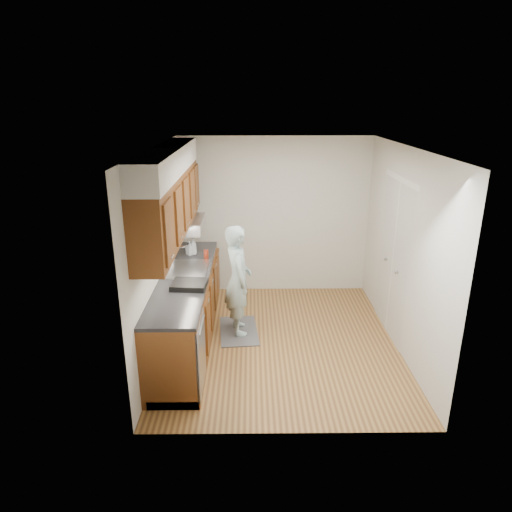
{
  "coord_description": "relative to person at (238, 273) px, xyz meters",
  "views": [
    {
      "loc": [
        -0.37,
        -5.31,
        3.03
      ],
      "look_at": [
        -0.31,
        0.25,
        1.1
      ],
      "focal_mm": 32.0,
      "sensor_mm": 36.0,
      "label": 1
    }
  ],
  "objects": [
    {
      "name": "wall_left",
      "position": [
        -0.95,
        -0.27,
        0.39
      ],
      "size": [
        0.02,
        3.5,
        2.5
      ],
      "primitive_type": "cube",
      "color": "beige",
      "rests_on": "floor"
    },
    {
      "name": "person",
      "position": [
        0.0,
        0.0,
        0.0
      ],
      "size": [
        0.51,
        0.67,
        1.69
      ],
      "primitive_type": "imported",
      "rotation": [
        0.0,
        0.0,
        1.78
      ],
      "color": "#A3C3C6",
      "rests_on": "floor_mat"
    },
    {
      "name": "ceiling",
      "position": [
        0.55,
        -0.27,
        1.64
      ],
      "size": [
        3.5,
        3.5,
        0.0
      ],
      "primitive_type": "plane",
      "rotation": [
        3.14,
        0.0,
        0.0
      ],
      "color": "white",
      "rests_on": "wall_left"
    },
    {
      "name": "dish_rack",
      "position": [
        -0.55,
        -0.65,
        0.11
      ],
      "size": [
        0.42,
        0.37,
        0.06
      ],
      "primitive_type": "cube",
      "rotation": [
        0.0,
        0.0,
        -0.08
      ],
      "color": "black",
      "rests_on": "counter"
    },
    {
      "name": "soda_can",
      "position": [
        -0.45,
        0.36,
        0.14
      ],
      "size": [
        0.07,
        0.07,
        0.12
      ],
      "primitive_type": "cylinder",
      "rotation": [
        0.0,
        0.0,
        0.02
      ],
      "color": "#B6381F",
      "rests_on": "counter"
    },
    {
      "name": "counter",
      "position": [
        -0.65,
        -0.27,
        -0.37
      ],
      "size": [
        0.64,
        2.8,
        1.3
      ],
      "color": "brown",
      "rests_on": "floor"
    },
    {
      "name": "closet_door",
      "position": [
        2.03,
        0.03,
        0.16
      ],
      "size": [
        0.02,
        1.22,
        2.05
      ],
      "primitive_type": "cube",
      "color": "silver",
      "rests_on": "wall_right"
    },
    {
      "name": "soap_bottle_b",
      "position": [
        -0.69,
        0.53,
        0.18
      ],
      "size": [
        0.13,
        0.13,
        0.2
      ],
      "primitive_type": "imported",
      "rotation": [
        0.0,
        0.0,
        -0.82
      ],
      "color": "silver",
      "rests_on": "counter"
    },
    {
      "name": "wall_back",
      "position": [
        0.55,
        1.48,
        0.39
      ],
      "size": [
        3.0,
        0.02,
        2.5
      ],
      "primitive_type": "cube",
      "color": "beige",
      "rests_on": "floor"
    },
    {
      "name": "wall_right",
      "position": [
        2.05,
        -0.27,
        0.39
      ],
      "size": [
        0.02,
        3.5,
        2.5
      ],
      "primitive_type": "cube",
      "color": "beige",
      "rests_on": "floor"
    },
    {
      "name": "upper_cabinets",
      "position": [
        -0.79,
        -0.23,
        1.09
      ],
      "size": [
        0.47,
        2.8,
        1.21
      ],
      "color": "brown",
      "rests_on": "wall_left"
    },
    {
      "name": "floor",
      "position": [
        0.55,
        -0.27,
        -0.86
      ],
      "size": [
        3.5,
        3.5,
        0.0
      ],
      "primitive_type": "plane",
      "color": "olive",
      "rests_on": "ground"
    },
    {
      "name": "soap_bottle_a",
      "position": [
        -0.64,
        0.54,
        0.2
      ],
      "size": [
        0.13,
        0.13,
        0.23
      ],
      "primitive_type": "imported",
      "rotation": [
        0.0,
        0.0,
        0.61
      ],
      "color": "silver",
      "rests_on": "counter"
    },
    {
      "name": "floor_mat",
      "position": [
        0.0,
        0.0,
        -0.85
      ],
      "size": [
        0.57,
        0.89,
        0.02
      ],
      "primitive_type": "cube",
      "rotation": [
        0.0,
        0.0,
        0.08
      ],
      "color": "slate",
      "rests_on": "floor"
    }
  ]
}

